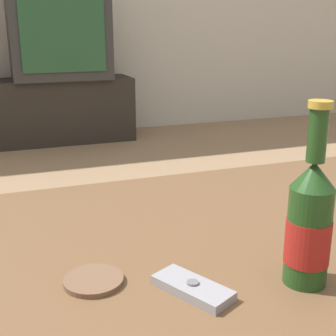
{
  "coord_description": "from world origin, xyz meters",
  "views": [
    {
      "loc": [
        -0.22,
        -0.62,
        0.8
      ],
      "look_at": [
        0.08,
        0.19,
        0.54
      ],
      "focal_mm": 50.0,
      "sensor_mm": 36.0,
      "label": 1
    }
  ],
  "objects_px": {
    "television": "(59,36)",
    "cell_phone": "(193,288)",
    "beer_bottle": "(309,223)",
    "tv_stand": "(64,110)"
  },
  "relations": [
    {
      "from": "television",
      "to": "beer_bottle",
      "type": "distance_m",
      "value": 2.88
    },
    {
      "from": "tv_stand",
      "to": "television",
      "type": "relative_size",
      "value": 1.47
    },
    {
      "from": "beer_bottle",
      "to": "cell_phone",
      "type": "distance_m",
      "value": 0.19
    },
    {
      "from": "tv_stand",
      "to": "beer_bottle",
      "type": "relative_size",
      "value": 3.61
    },
    {
      "from": "beer_bottle",
      "to": "tv_stand",
      "type": "bearing_deg",
      "value": 89.26
    },
    {
      "from": "tv_stand",
      "to": "beer_bottle",
      "type": "bearing_deg",
      "value": -90.74
    },
    {
      "from": "cell_phone",
      "to": "beer_bottle",
      "type": "bearing_deg",
      "value": -37.43
    },
    {
      "from": "television",
      "to": "cell_phone",
      "type": "height_order",
      "value": "television"
    },
    {
      "from": "tv_stand",
      "to": "television",
      "type": "distance_m",
      "value": 0.51
    },
    {
      "from": "tv_stand",
      "to": "cell_phone",
      "type": "height_order",
      "value": "cell_phone"
    }
  ]
}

